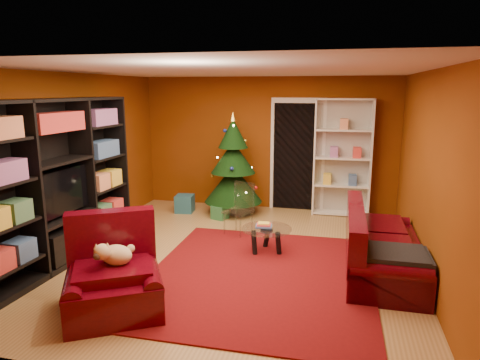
% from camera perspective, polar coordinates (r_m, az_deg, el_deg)
% --- Properties ---
extents(floor, '(5.00, 5.50, 0.05)m').
position_cam_1_polar(floor, '(6.23, -0.87, -10.47)').
color(floor, '#9D7541').
rests_on(floor, ground).
extents(ceiling, '(5.00, 5.50, 0.05)m').
position_cam_1_polar(ceiling, '(5.76, -0.95, 14.67)').
color(ceiling, silver).
rests_on(ceiling, wall_back).
extents(wall_back, '(5.00, 0.05, 2.60)m').
position_cam_1_polar(wall_back, '(8.54, 3.72, 4.87)').
color(wall_back, '#77350A').
rests_on(wall_back, ground).
extents(wall_left, '(0.05, 5.50, 2.60)m').
position_cam_1_polar(wall_left, '(6.92, -21.64, 2.37)').
color(wall_left, '#77350A').
rests_on(wall_left, ground).
extents(wall_right, '(0.05, 5.50, 2.60)m').
position_cam_1_polar(wall_right, '(5.78, 24.13, 0.41)').
color(wall_right, '#77350A').
rests_on(wall_right, ground).
extents(doorway, '(1.06, 0.60, 2.16)m').
position_cam_1_polar(doorway, '(8.45, 7.66, 3.00)').
color(doorway, black).
rests_on(doorway, floor).
extents(rug, '(2.86, 3.33, 0.02)m').
position_cam_1_polar(rug, '(5.64, 2.65, -12.61)').
color(rug, '#660C0E').
rests_on(rug, floor).
extents(media_unit, '(0.56, 2.94, 2.24)m').
position_cam_1_polar(media_unit, '(6.26, -23.17, -0.37)').
color(media_unit, black).
rests_on(media_unit, floor).
extents(christmas_tree, '(1.43, 1.43, 1.97)m').
position_cam_1_polar(christmas_tree, '(8.10, -0.92, 2.03)').
color(christmas_tree, black).
rests_on(christmas_tree, floor).
extents(gift_box_teal, '(0.37, 0.37, 0.33)m').
position_cam_1_polar(gift_box_teal, '(8.44, -7.38, -3.13)').
color(gift_box_teal, '#1F5469').
rests_on(gift_box_teal, floor).
extents(gift_box_green, '(0.32, 0.32, 0.25)m').
position_cam_1_polar(gift_box_green, '(7.95, -2.69, -4.30)').
color(gift_box_green, '#276E3D').
rests_on(gift_box_green, floor).
extents(gift_box_red, '(0.23, 0.23, 0.21)m').
position_cam_1_polar(gift_box_red, '(8.77, -1.99, -2.89)').
color(gift_box_red, maroon).
rests_on(gift_box_red, floor).
extents(white_bookshelf, '(1.05, 0.39, 2.25)m').
position_cam_1_polar(white_bookshelf, '(8.24, 13.48, 2.88)').
color(white_bookshelf, white).
rests_on(white_bookshelf, floor).
extents(armchair, '(1.45, 1.45, 0.83)m').
position_cam_1_polar(armchair, '(4.86, -16.55, -12.06)').
color(armchair, '#3A020B').
rests_on(armchair, rug).
extents(dog, '(0.50, 0.46, 0.27)m').
position_cam_1_polar(dog, '(4.83, -16.10, -9.59)').
color(dog, beige).
rests_on(dog, armchair).
extents(sofa, '(0.91, 2.03, 0.87)m').
position_cam_1_polar(sofa, '(5.89, 18.61, -7.69)').
color(sofa, '#3A020B').
rests_on(sofa, rug).
extents(coffee_table, '(0.82, 0.82, 0.46)m').
position_cam_1_polar(coffee_table, '(6.33, 3.56, -7.99)').
color(coffee_table, gray).
rests_on(coffee_table, rug).
extents(acrylic_chair, '(0.53, 0.55, 0.77)m').
position_cam_1_polar(acrylic_chair, '(7.03, -0.25, -4.27)').
color(acrylic_chair, '#66605B').
rests_on(acrylic_chair, rug).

